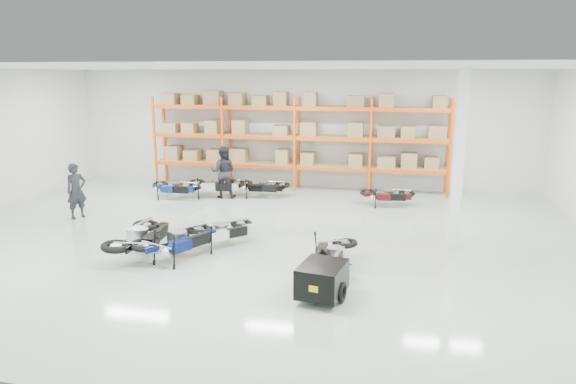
% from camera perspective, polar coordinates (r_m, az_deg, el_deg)
% --- Properties ---
extents(room, '(18.00, 18.00, 18.00)m').
position_cam_1_polar(room, '(13.32, -4.14, 3.88)').
color(room, '#A6B9AA').
rests_on(room, ground).
extents(pallet_rack, '(11.28, 0.98, 3.62)m').
position_cam_1_polar(pallet_rack, '(19.55, 0.96, 6.86)').
color(pallet_rack, '#FF560D').
rests_on(pallet_rack, ground).
extents(structural_column, '(0.25, 0.25, 4.50)m').
position_cam_1_polar(structural_column, '(13.43, 18.41, 3.32)').
color(structural_column, white).
rests_on(structural_column, ground).
extents(moto_blue_centre, '(1.79, 2.16, 1.25)m').
position_cam_1_polar(moto_blue_centre, '(12.60, -12.06, -4.68)').
color(moto_blue_centre, '#061345').
rests_on(moto_blue_centre, ground).
extents(moto_silver_left, '(1.82, 1.82, 1.11)m').
position_cam_1_polar(moto_silver_left, '(13.32, -7.53, -3.83)').
color(moto_silver_left, silver).
rests_on(moto_silver_left, ground).
extents(moto_black_far_left, '(1.11, 2.07, 1.31)m').
position_cam_1_polar(moto_black_far_left, '(12.99, -15.98, -4.24)').
color(moto_black_far_left, black).
rests_on(moto_black_far_left, ground).
extents(moto_touring_right, '(0.95, 1.73, 1.09)m').
position_cam_1_polar(moto_touring_right, '(11.67, 4.90, -6.28)').
color(moto_touring_right, black).
rests_on(moto_touring_right, ground).
extents(trailer, '(0.99, 1.78, 0.73)m').
position_cam_1_polar(trailer, '(10.22, 3.82, -9.66)').
color(trailer, black).
rests_on(trailer, ground).
extents(moto_back_a, '(1.70, 0.90, 1.08)m').
position_cam_1_polar(moto_back_a, '(18.71, -12.44, 0.85)').
color(moto_back_a, navy).
rests_on(moto_back_a, ground).
extents(moto_back_b, '(1.90, 1.09, 1.18)m').
position_cam_1_polar(moto_back_b, '(18.67, -8.07, 1.15)').
color(moto_back_b, silver).
rests_on(moto_back_b, ground).
extents(moto_back_c, '(1.67, 0.83, 1.08)m').
position_cam_1_polar(moto_back_c, '(18.49, -2.90, 1.00)').
color(moto_back_c, black).
rests_on(moto_back_c, ground).
extents(moto_back_d, '(1.66, 0.96, 1.02)m').
position_cam_1_polar(moto_back_d, '(17.54, 11.04, 0.02)').
color(moto_back_d, '#440D13').
rests_on(moto_back_d, ground).
extents(person_left, '(0.67, 0.74, 1.71)m').
position_cam_1_polar(person_left, '(17.00, -22.46, 0.12)').
color(person_left, black).
rests_on(person_left, ground).
extents(person_back, '(1.01, 0.85, 1.86)m').
position_cam_1_polar(person_back, '(18.44, -7.20, 2.22)').
color(person_back, black).
rests_on(person_back, ground).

